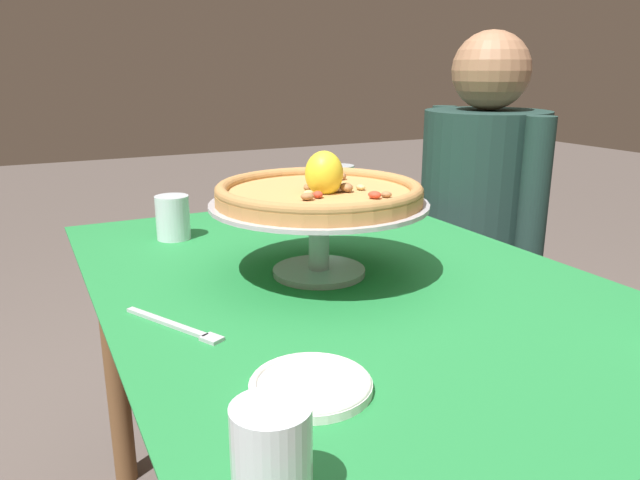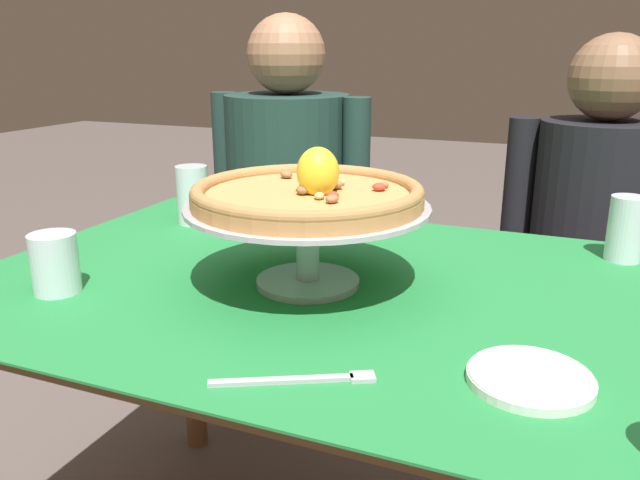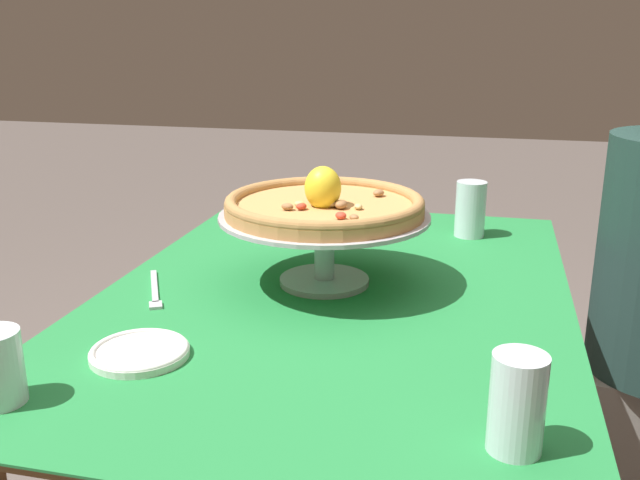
{
  "view_description": "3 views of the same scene",
  "coord_description": "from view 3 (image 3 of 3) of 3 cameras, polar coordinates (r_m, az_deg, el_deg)",
  "views": [
    {
      "loc": [
        0.98,
        -0.54,
        1.13
      ],
      "look_at": [
        0.01,
        -0.05,
        0.82
      ],
      "focal_mm": 33.91,
      "sensor_mm": 36.0,
      "label": 1
    },
    {
      "loc": [
        0.38,
        -1.0,
        1.14
      ],
      "look_at": [
        -0.01,
        -0.04,
        0.82
      ],
      "focal_mm": 35.56,
      "sensor_mm": 36.0,
      "label": 2
    },
    {
      "loc": [
        1.29,
        0.28,
        1.24
      ],
      "look_at": [
        -0.05,
        -0.05,
        0.82
      ],
      "focal_mm": 39.85,
      "sensor_mm": 36.0,
      "label": 3
    }
  ],
  "objects": [
    {
      "name": "pizza",
      "position": [
        1.41,
        0.36,
        2.9
      ],
      "size": [
        0.4,
        0.4,
        0.1
      ],
      "color": "tan",
      "rests_on": "pizza_stand"
    },
    {
      "name": "water_glass_back_right",
      "position": [
        0.93,
        15.52,
        -12.86
      ],
      "size": [
        0.07,
        0.07,
        0.13
      ],
      "color": "silver",
      "rests_on": "dining_table"
    },
    {
      "name": "water_glass_front_left",
      "position": [
        1.85,
        -2.79,
        2.41
      ],
      "size": [
        0.08,
        0.08,
        0.1
      ],
      "color": "silver",
      "rests_on": "dining_table"
    },
    {
      "name": "side_plate",
      "position": [
        1.18,
        -14.28,
        -8.69
      ],
      "size": [
        0.16,
        0.16,
        0.02
      ],
      "color": "white",
      "rests_on": "dining_table"
    },
    {
      "name": "water_glass_back_left",
      "position": [
        1.81,
        11.97,
        2.15
      ],
      "size": [
        0.08,
        0.08,
        0.14
      ],
      "color": "silver",
      "rests_on": "dining_table"
    },
    {
      "name": "pizza_stand",
      "position": [
        1.43,
        0.36,
        0.62
      ],
      "size": [
        0.42,
        0.42,
        0.15
      ],
      "color": "#B7B7C1",
      "rests_on": "dining_table"
    },
    {
      "name": "dinner_fork",
      "position": [
        1.45,
        -13.13,
        -4.01
      ],
      "size": [
        0.2,
        0.11,
        0.01
      ],
      "color": "#B7B7C1",
      "rests_on": "dining_table"
    },
    {
      "name": "dining_table",
      "position": [
        1.46,
        1.25,
        -7.84
      ],
      "size": [
        1.32,
        0.91,
        0.73
      ],
      "color": "brown",
      "rests_on": "ground"
    }
  ]
}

